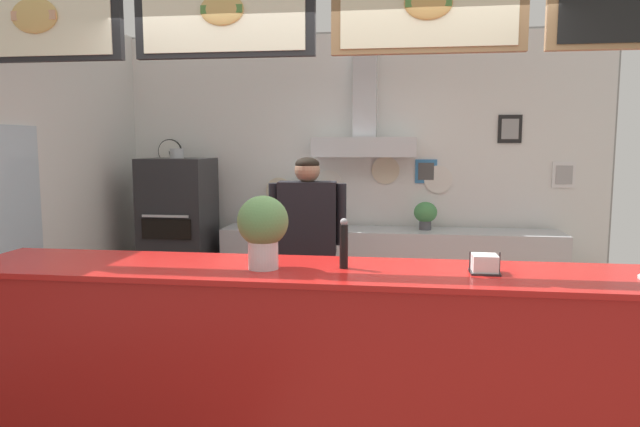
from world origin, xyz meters
TOP-DOWN VIEW (x-y plane):
  - ground_plane at (0.00, 0.00)m, footprint 6.47×6.47m
  - back_wall_assembly at (0.00, 2.50)m, footprint 5.18×3.12m
  - service_counter at (0.00, -0.49)m, footprint 4.05×0.71m
  - back_prep_counter at (0.34, 2.30)m, footprint 3.43×0.54m
  - pizza_oven at (-1.84, 2.10)m, footprint 0.67×0.67m
  - shop_worker at (-0.28, 0.89)m, footprint 0.61×0.25m
  - espresso_machine at (-0.56, 2.27)m, footprint 0.49×0.56m
  - potted_rosemary at (-1.04, 2.33)m, footprint 0.15×0.15m
  - potted_thyme at (0.70, 2.33)m, footprint 0.23×0.23m
  - pepper_grinder at (0.13, -0.47)m, footprint 0.05×0.05m
  - napkin_holder at (0.88, -0.48)m, footprint 0.16×0.15m
  - basil_vase at (-0.30, -0.54)m, footprint 0.28×0.28m

SIDE VIEW (x-z plane):
  - ground_plane at x=0.00m, z-range 0.00..0.00m
  - back_prep_counter at x=0.34m, z-range -0.01..0.90m
  - service_counter at x=0.00m, z-range 0.00..1.10m
  - pizza_oven at x=-1.84m, z-range -0.05..1.69m
  - shop_worker at x=-0.28m, z-range 0.06..1.74m
  - potted_rosemary at x=-1.04m, z-range 0.93..1.13m
  - potted_thyme at x=0.70m, z-range 0.93..1.22m
  - espresso_machine at x=-0.56m, z-range 0.91..1.38m
  - napkin_holder at x=0.88m, z-range 1.09..1.20m
  - pepper_grinder at x=0.13m, z-range 1.10..1.37m
  - basil_vase at x=-0.30m, z-range 1.12..1.52m
  - back_wall_assembly at x=0.00m, z-range 0.10..3.05m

